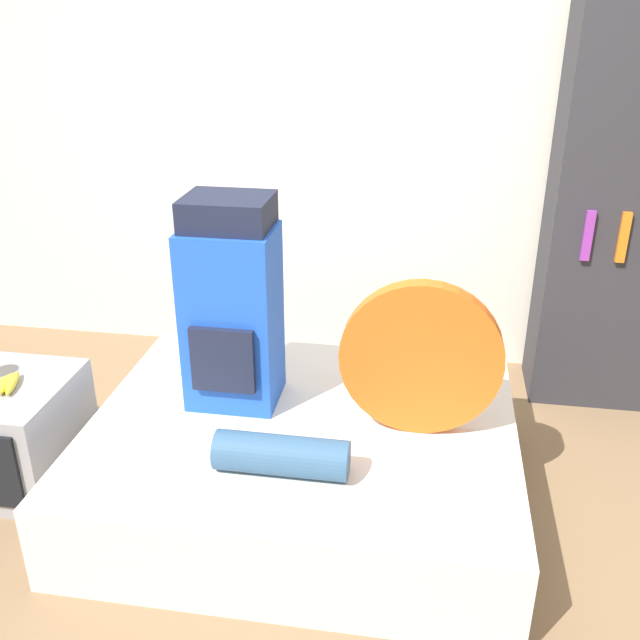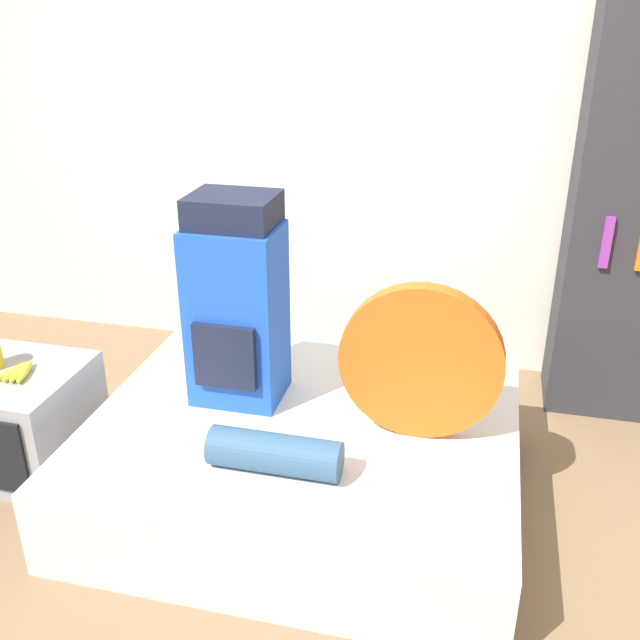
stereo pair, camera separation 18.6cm
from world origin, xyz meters
name	(u,v)px [view 1 (the left image)]	position (x,y,z in m)	size (l,w,h in m)	color
ground_plane	(302,585)	(0.00, 0.00, 0.00)	(16.00, 16.00, 0.00)	#846647
wall_back	(366,124)	(0.00, 1.86, 1.30)	(8.00, 0.05, 2.60)	silver
bed	(303,458)	(-0.09, 0.51, 0.18)	(1.69, 1.38, 0.35)	silver
backpack	(232,306)	(-0.40, 0.64, 0.77)	(0.36, 0.33, 0.86)	blue
tent_bag	(421,359)	(0.36, 0.53, 0.66)	(0.62, 0.07, 0.62)	#E05B19
sleeping_roll	(282,455)	(-0.10, 0.17, 0.43)	(0.48, 0.15, 0.15)	#33567A
television	(7,431)	(-1.35, 0.42, 0.23)	(0.54, 0.56, 0.45)	#939399
banana_bunch	(7,383)	(-1.30, 0.41, 0.47)	(0.13, 0.18, 0.03)	yellow
bookshelf	(633,213)	(1.30, 1.60, 0.96)	(0.77, 0.40, 1.93)	#2D2D33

